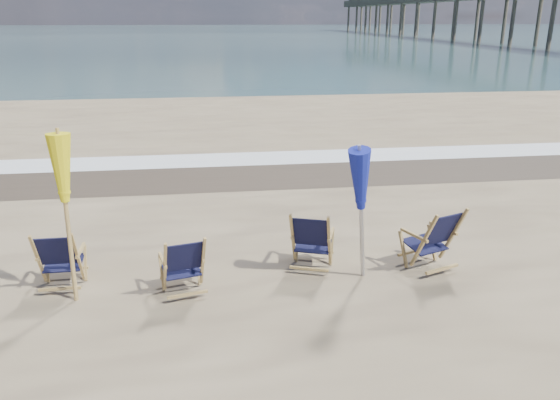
% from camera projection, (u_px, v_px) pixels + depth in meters
% --- Properties ---
extents(ocean, '(400.00, 400.00, 0.00)m').
position_uv_depth(ocean, '(209.00, 32.00, 126.67)').
color(ocean, '#36575A').
rests_on(ocean, ground).
extents(surf_foam, '(200.00, 1.40, 0.01)m').
position_uv_depth(surf_foam, '(249.00, 159.00, 14.24)').
color(surf_foam, silver).
rests_on(surf_foam, ground).
extents(wet_sand_strip, '(200.00, 2.60, 0.00)m').
position_uv_depth(wet_sand_strip, '(254.00, 174.00, 12.84)').
color(wet_sand_strip, '#42362A').
rests_on(wet_sand_strip, ground).
extents(beach_chair_0, '(0.58, 0.66, 0.90)m').
position_uv_depth(beach_chair_0, '(78.00, 260.00, 7.27)').
color(beach_chair_0, black).
rests_on(beach_chair_0, ground).
extents(beach_chair_1, '(0.70, 0.75, 0.88)m').
position_uv_depth(beach_chair_1, '(203.00, 264.00, 7.17)').
color(beach_chair_1, black).
rests_on(beach_chair_1, ground).
extents(beach_chair_2, '(0.80, 0.84, 0.94)m').
position_uv_depth(beach_chair_2, '(329.00, 243.00, 7.75)').
color(beach_chair_2, black).
rests_on(beach_chair_2, ground).
extents(beach_chair_3, '(0.86, 0.90, 1.00)m').
position_uv_depth(beach_chair_3, '(453.00, 237.00, 7.90)').
color(beach_chair_3, black).
rests_on(beach_chair_3, ground).
extents(umbrella_yellow, '(0.30, 0.30, 2.18)m').
position_uv_depth(umbrella_yellow, '(62.00, 178.00, 6.66)').
color(umbrella_yellow, tan).
rests_on(umbrella_yellow, ground).
extents(umbrella_blue, '(0.30, 0.30, 1.97)m').
position_uv_depth(umbrella_blue, '(363.00, 182.00, 7.19)').
color(umbrella_blue, '#A5A5AD').
rests_on(umbrella_blue, ground).
extents(fishing_pier, '(4.40, 140.00, 9.30)m').
position_uv_depth(fishing_pier, '(474.00, 8.00, 79.22)').
color(fishing_pier, brown).
rests_on(fishing_pier, ground).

